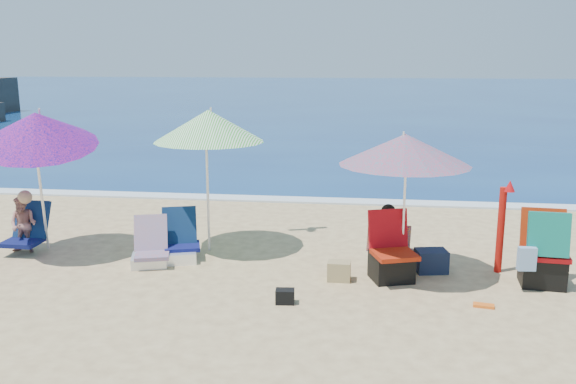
# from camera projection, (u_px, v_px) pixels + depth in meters

# --- Properties ---
(ground) EXTENTS (120.00, 120.00, 0.00)m
(ground) POSITION_uv_depth(u_px,v_px,m) (301.00, 290.00, 8.12)
(ground) COLOR #D8BC84
(ground) RESTS_ON ground
(sea) EXTENTS (120.00, 80.00, 0.12)m
(sea) POSITION_uv_depth(u_px,v_px,m) (358.00, 94.00, 51.71)
(sea) COLOR navy
(sea) RESTS_ON ground
(foam) EXTENTS (120.00, 0.50, 0.04)m
(foam) POSITION_uv_depth(u_px,v_px,m) (327.00, 201.00, 13.05)
(foam) COLOR white
(foam) RESTS_ON ground
(umbrella_turquoise) EXTENTS (2.25, 2.25, 2.04)m
(umbrella_turquoise) POSITION_uv_depth(u_px,v_px,m) (405.00, 150.00, 8.23)
(umbrella_turquoise) COLOR white
(umbrella_turquoise) RESTS_ON ground
(umbrella_striped) EXTENTS (1.73, 1.73, 2.27)m
(umbrella_striped) POSITION_uv_depth(u_px,v_px,m) (209.00, 126.00, 9.37)
(umbrella_striped) COLOR silver
(umbrella_striped) RESTS_ON ground
(umbrella_blue) EXTENTS (2.32, 2.36, 2.41)m
(umbrella_blue) POSITION_uv_depth(u_px,v_px,m) (37.00, 129.00, 9.10)
(umbrella_blue) COLOR white
(umbrella_blue) RESTS_ON ground
(furled_umbrella) EXTENTS (0.19, 0.29, 1.37)m
(furled_umbrella) POSITION_uv_depth(u_px,v_px,m) (502.00, 222.00, 8.61)
(furled_umbrella) COLOR red
(furled_umbrella) RESTS_ON ground
(chair_navy) EXTENTS (0.71, 0.85, 0.75)m
(chair_navy) POSITION_uv_depth(u_px,v_px,m) (179.00, 246.00, 9.31)
(chair_navy) COLOR #0E124F
(chair_navy) RESTS_ON ground
(chair_rainbow) EXTENTS (0.67, 0.74, 0.70)m
(chair_rainbow) POSITION_uv_depth(u_px,v_px,m) (150.00, 252.00, 9.07)
(chair_rainbow) COLOR #C14F44
(chair_rainbow) RESTS_ON ground
(camp_chair_left) EXTENTS (0.72, 0.78, 0.96)m
(camp_chair_left) POSITION_uv_depth(u_px,v_px,m) (391.00, 260.00, 8.41)
(camp_chair_left) COLOR #A1210B
(camp_chair_left) RESTS_ON ground
(camp_chair_right) EXTENTS (0.73, 0.72, 1.06)m
(camp_chair_right) POSITION_uv_depth(u_px,v_px,m) (543.00, 258.00, 8.18)
(camp_chair_right) COLOR red
(camp_chair_right) RESTS_ON ground
(person_center) EXTENTS (0.72, 0.58, 0.89)m
(person_center) POSITION_uv_depth(u_px,v_px,m) (393.00, 237.00, 8.98)
(person_center) COLOR #AD7667
(person_center) RESTS_ON ground
(person_left) EXTENTS (0.57, 0.69, 1.00)m
(person_left) POSITION_uv_depth(u_px,v_px,m) (24.00, 224.00, 9.59)
(person_left) COLOR #A87065
(person_left) RESTS_ON ground
(bag_black_a) EXTENTS (0.32, 0.25, 0.22)m
(bag_black_a) POSITION_uv_depth(u_px,v_px,m) (167.00, 252.00, 9.31)
(bag_black_a) COLOR black
(bag_black_a) RESTS_ON ground
(bag_tan) EXTENTS (0.32, 0.23, 0.27)m
(bag_tan) POSITION_uv_depth(u_px,v_px,m) (339.00, 271.00, 8.43)
(bag_tan) COLOR #9D895A
(bag_tan) RESTS_ON ground
(bag_navy_b) EXTENTS (0.49, 0.40, 0.32)m
(bag_navy_b) POSITION_uv_depth(u_px,v_px,m) (431.00, 261.00, 8.77)
(bag_navy_b) COLOR #182036
(bag_navy_b) RESTS_ON ground
(bag_black_b) EXTENTS (0.25, 0.18, 0.18)m
(bag_black_b) POSITION_uv_depth(u_px,v_px,m) (285.00, 296.00, 7.65)
(bag_black_b) COLOR black
(bag_black_b) RESTS_ON ground
(orange_item) EXTENTS (0.27, 0.16, 0.03)m
(orange_item) POSITION_uv_depth(u_px,v_px,m) (484.00, 306.00, 7.55)
(orange_item) COLOR orange
(orange_item) RESTS_ON ground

